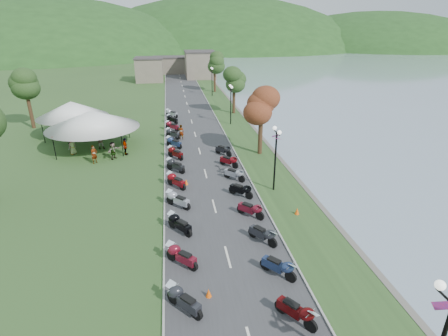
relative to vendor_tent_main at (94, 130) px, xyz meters
name	(u,v)px	position (x,y,z in m)	size (l,w,h in m)	color
road	(192,122)	(10.78, 9.20, -1.99)	(7.00, 120.00, 0.02)	#3D3D40
hills_backdrop	(172,48)	(10.78, 169.20, -2.00)	(360.00, 120.00, 76.00)	#285621
far_building	(171,66)	(8.78, 54.20, 0.50)	(18.00, 16.00, 5.00)	#756A5B
moto_row_left	(177,190)	(8.19, -12.88, -1.45)	(2.60, 51.96, 1.10)	#331411
moto_row_right	(255,221)	(13.01, -18.13, -1.45)	(2.60, 29.97, 1.10)	#331411
vendor_tent_main	(94,130)	(0.00, 0.00, 0.00)	(6.31, 6.31, 4.00)	white
vendor_tent_side	(73,118)	(-3.23, 5.17, 0.00)	(5.31, 5.31, 4.00)	white
tree_lakeside	(261,116)	(16.76, -4.42, 1.90)	(2.81, 2.81, 7.81)	#2D4E20
pedestrian_a	(95,163)	(0.73, -4.67, -2.00)	(0.65, 0.47, 1.77)	slate
pedestrian_b	(101,149)	(0.55, -0.41, -2.00)	(0.90, 0.50, 1.86)	slate
pedestrian_c	(71,152)	(-2.32, -1.02, -2.00)	(1.22, 0.50, 1.88)	slate
traffic_cone_near	(209,293)	(9.36, -23.73, -1.76)	(0.30, 0.30, 0.47)	#F2590C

